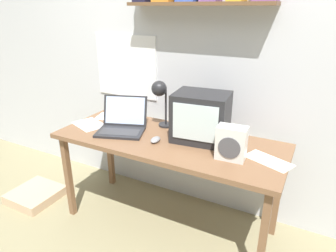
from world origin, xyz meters
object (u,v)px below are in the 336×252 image
Objects in this scene: crt_monitor at (201,117)px; floor_cushion at (35,195)px; computer_mouse at (155,140)px; juice_glass at (242,137)px; loose_paper_near_monitor at (269,161)px; loose_paper_near_laptop at (89,124)px; desk_lamp at (160,93)px; corner_desk at (168,147)px; open_notebook at (112,117)px; space_heater at (231,143)px; laptop at (122,122)px.

crt_monitor is 1.74m from floor_cushion.
computer_mouse is 1.40m from floor_cushion.
juice_glass is (0.28, 0.07, -0.12)m from crt_monitor.
loose_paper_near_monitor is at bearing 7.88° from floor_cushion.
crt_monitor reaches higher than computer_mouse.
loose_paper_near_laptop is at bearing -178.22° from loose_paper_near_monitor.
crt_monitor is 3.68× the size of juice_glass.
computer_mouse is at bearing -173.98° from loose_paper_near_monitor.
crt_monitor is 0.39m from desk_lamp.
open_notebook is (-0.65, 0.18, 0.07)m from corner_desk.
desk_lamp reaches higher than corner_desk.
floor_cushion is (-1.23, -0.28, -0.65)m from corner_desk.
juice_glass is 1.00× the size of computer_mouse.
juice_glass is at bearing 14.53° from floor_cushion.
desk_lamp is at bearing 21.33° from loose_paper_near_laptop.
loose_paper_near_laptop is 0.81× the size of floor_cushion.
juice_glass reaches higher than loose_paper_near_monitor.
space_heater is 0.73× the size of open_notebook.
corner_desk is 1.42m from floor_cushion.
computer_mouse is at bearing -151.25° from crt_monitor.
loose_paper_near_monitor reaches higher than corner_desk.
corner_desk is at bearing 166.62° from space_heater.
crt_monitor is 0.94m from loose_paper_near_laptop.
crt_monitor is 0.36m from computer_mouse.
desk_lamp is at bearing -179.25° from juice_glass.
desk_lamp reaches higher than laptop.
desk_lamp is at bearing 168.94° from loose_paper_near_monitor.
corner_desk reaches higher than floor_cushion.
crt_monitor reaches higher than open_notebook.
crt_monitor is 0.34m from space_heater.
corner_desk is 5.22× the size of loose_paper_near_monitor.
laptop is 1.34× the size of loose_paper_near_laptop.
open_notebook reaches higher than corner_desk.
juice_glass is at bearing 19.18° from corner_desk.
laptop is 0.35m from computer_mouse.
crt_monitor reaches higher than loose_paper_near_laptop.
desk_lamp is 0.95× the size of floor_cushion.
laptop is (-0.39, -0.01, 0.13)m from corner_desk.
corner_desk is 3.86× the size of laptop.
crt_monitor is at bearing -5.45° from open_notebook.
crt_monitor is at bearing 14.54° from floor_cushion.
loose_paper_near_monitor is (0.77, 0.08, -0.01)m from computer_mouse.
crt_monitor is at bearing 168.18° from loose_paper_near_monitor.
crt_monitor is 0.94× the size of laptop.
desk_lamp is 0.69m from juice_glass.
corner_desk is at bearing 57.80° from computer_mouse.
juice_glass is at bearing 141.24° from loose_paper_near_monitor.
loose_paper_near_monitor is at bearing 1.78° from loose_paper_near_laptop.
corner_desk is at bearing -160.82° from juice_glass.
computer_mouse reaches higher than loose_paper_near_laptop.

